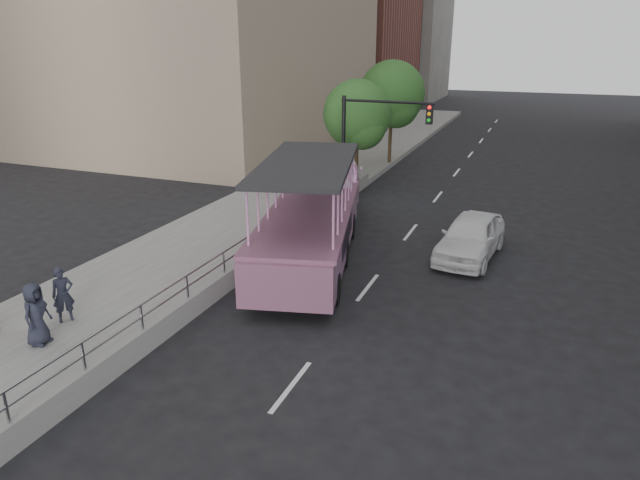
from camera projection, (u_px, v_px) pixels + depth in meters
The scene contains 13 objects.
ground at pixel (288, 339), 15.34m from camera, with size 160.00×160.00×0.00m, color black.
sidewalk at pixel (266, 211), 26.05m from camera, with size 5.50×80.00×0.30m, color #9A9A95.
kerb_wall at pixel (225, 278), 18.02m from camera, with size 0.24×30.00×0.36m, color #969691.
guardrail at pixel (224, 258), 17.80m from camera, with size 0.07×22.00×0.71m.
duck_boat at pixel (314, 216), 21.11m from camera, with size 5.43×11.73×3.79m.
car at pixel (471, 236), 20.83m from camera, with size 1.88×4.65×1.59m, color white.
pedestrian_near at pixel (63, 295), 15.43m from camera, with size 0.57×0.37×1.56m, color #222432.
pedestrian_far at pixel (36, 314), 14.25m from camera, with size 0.81×0.53×1.65m, color #222432.
parking_sign at pixel (308, 193), 23.29m from camera, with size 0.08×0.60×2.65m.
traffic_signal at pixel (368, 135), 25.70m from camera, with size 4.20×0.32×5.20m.
street_tree_near at pixel (359, 117), 29.15m from camera, with size 3.52×3.52×5.72m.
street_tree_far at pixel (393, 97), 34.17m from camera, with size 3.97×3.97×6.45m.
midrise_stone_b at pixel (382, 18), 73.58m from camera, with size 16.00×14.00×20.00m, color gray.
Camera 1 is at (5.83, -12.28, 7.65)m, focal length 32.00 mm.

